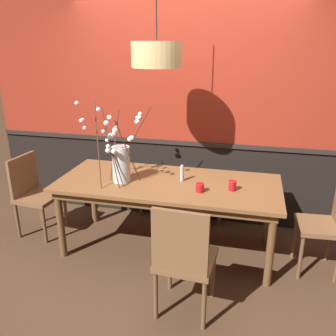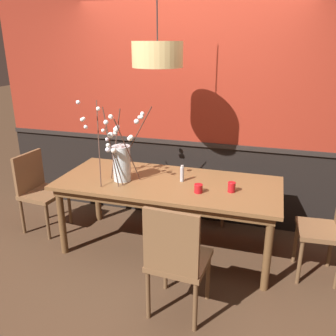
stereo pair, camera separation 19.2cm
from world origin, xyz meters
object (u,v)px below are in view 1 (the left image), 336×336
at_px(vase_with_blossoms, 120,161).
at_px(candle_holder_nearer_center, 232,186).
at_px(chair_far_side_right, 209,177).
at_px(chair_head_west_end, 34,190).
at_px(candle_holder_nearer_edge, 200,188).
at_px(pendant_lamp, 157,54).
at_px(chair_far_side_left, 159,172).
at_px(dining_table, 168,189).
at_px(chair_head_east_end, 328,220).
at_px(condiment_bottle, 182,173).
at_px(chair_near_side_right, 184,257).

height_order(vase_with_blossoms, candle_holder_nearer_center, vase_with_blossoms).
relative_size(chair_far_side_right, candle_holder_nearer_center, 9.64).
xyz_separation_m(chair_head_west_end, candle_holder_nearer_edge, (1.90, -0.19, 0.30)).
relative_size(chair_far_side_right, pendant_lamp, 0.97).
bearing_deg(candle_holder_nearer_edge, candle_holder_nearer_center, 20.05).
height_order(chair_far_side_left, vase_with_blossoms, vase_with_blossoms).
relative_size(dining_table, chair_far_side_left, 2.46).
xyz_separation_m(chair_head_east_end, pendant_lamp, (-1.63, 0.10, 1.43)).
relative_size(chair_head_east_end, condiment_bottle, 5.73).
xyz_separation_m(chair_near_side_right, chair_far_side_left, (-0.67, 1.81, -0.03)).
distance_m(chair_head_east_end, chair_far_side_left, 2.06).
distance_m(dining_table, vase_with_blossoms, 0.55).
distance_m(dining_table, pendant_lamp, 1.29).
bearing_deg(chair_far_side_left, chair_near_side_right, -69.73).
height_order(dining_table, pendant_lamp, pendant_lamp).
height_order(chair_far_side_right, vase_with_blossoms, vase_with_blossoms).
xyz_separation_m(chair_head_east_end, candle_holder_nearer_edge, (-1.17, -0.16, 0.27)).
bearing_deg(chair_far_side_left, candle_holder_nearer_center, -45.34).
bearing_deg(pendant_lamp, candle_holder_nearer_center, -10.95).
bearing_deg(chair_head_west_end, candle_holder_nearer_edge, -5.80).
height_order(chair_far_side_left, condiment_bottle, condiment_bottle).
relative_size(dining_table, candle_holder_nearer_edge, 26.80).
bearing_deg(dining_table, condiment_bottle, 21.46).
relative_size(condiment_bottle, pendant_lamp, 0.18).
bearing_deg(pendant_lamp, chair_far_side_right, 62.02).
relative_size(dining_table, chair_far_side_right, 2.41).
bearing_deg(vase_with_blossoms, chair_near_side_right, -45.61).
distance_m(chair_head_east_end, vase_with_blossoms, 2.02).
relative_size(chair_head_west_end, candle_holder_nearer_edge, 10.98).
relative_size(vase_with_blossoms, candle_holder_nearer_edge, 9.79).
bearing_deg(dining_table, chair_far_side_right, 70.88).
xyz_separation_m(chair_head_west_end, vase_with_blossoms, (1.09, -0.11, 0.47)).
xyz_separation_m(chair_near_side_right, candle_holder_nearer_edge, (0.01, 0.73, 0.27)).
relative_size(chair_far_side_left, pendant_lamp, 0.95).
relative_size(chair_far_side_right, chair_head_west_end, 1.01).
distance_m(chair_far_side_right, candle_holder_nearer_center, 1.05).
bearing_deg(vase_with_blossoms, chair_head_east_end, 2.13).
bearing_deg(condiment_bottle, vase_with_blossoms, -165.98).
distance_m(chair_near_side_right, chair_far_side_left, 1.93).
distance_m(candle_holder_nearer_center, pendant_lamp, 1.39).
height_order(vase_with_blossoms, pendant_lamp, pendant_lamp).
relative_size(chair_head_west_end, chair_far_side_left, 1.01).
height_order(chair_far_side_right, candle_holder_nearer_center, chair_far_side_right).
xyz_separation_m(chair_head_east_end, candle_holder_nearer_center, (-0.88, -0.05, 0.28)).
distance_m(vase_with_blossoms, candle_holder_nearer_center, 1.10).
bearing_deg(candle_holder_nearer_center, pendant_lamp, 169.05).
distance_m(chair_far_side_left, vase_with_blossoms, 1.11).
distance_m(chair_far_side_right, chair_head_west_end, 2.04).
bearing_deg(chair_far_side_right, chair_head_west_end, -155.11).
relative_size(vase_with_blossoms, candle_holder_nearer_center, 8.49).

